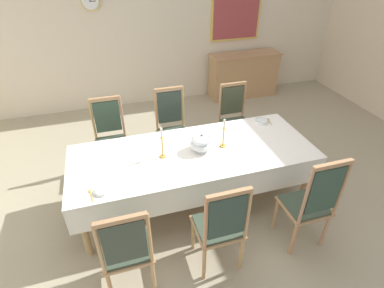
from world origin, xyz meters
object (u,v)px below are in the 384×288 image
at_px(candlestick_east, 223,136).
at_px(spoon_primary, 90,192).
at_px(candlestick_west, 162,146).
at_px(bowl_near_right, 262,121).
at_px(chair_north_a, 111,137).
at_px(soup_tureen, 202,143).
at_px(dining_table, 194,157).
at_px(chair_north_c, 234,118).
at_px(sideboard, 243,75).
at_px(chair_south_c, 311,202).
at_px(chair_south_a, 127,249).
at_px(bowl_near_left, 102,191).
at_px(mounted_clock, 90,1).
at_px(spoon_secondary, 269,120).
at_px(chair_north_b, 172,127).
at_px(chair_south_b, 220,226).
at_px(framed_painting, 236,9).

height_order(candlestick_east, spoon_primary, candlestick_east).
bearing_deg(candlestick_west, bowl_near_right, 14.76).
relative_size(chair_north_a, soup_tureen, 4.15).
height_order(dining_table, bowl_near_right, bowl_near_right).
height_order(bowl_near_right, spoon_primary, bowl_near_right).
height_order(chair_north_c, candlestick_east, candlestick_east).
height_order(candlestick_east, sideboard, candlestick_east).
height_order(chair_south_c, candlestick_west, chair_south_c).
bearing_deg(chair_north_a, chair_south_a, 90.00).
height_order(bowl_near_left, mounted_clock, mounted_clock).
xyz_separation_m(bowl_near_left, spoon_secondary, (2.21, 0.79, -0.01)).
distance_m(dining_table, spoon_primary, 1.20).
bearing_deg(chair_north_c, spoon_secondary, 114.63).
xyz_separation_m(chair_south_a, bowl_near_left, (-0.14, 0.54, 0.23)).
xyz_separation_m(dining_table, bowl_near_right, (1.06, 0.37, 0.10)).
bearing_deg(candlestick_west, chair_north_b, 70.74).
height_order(chair_north_c, soup_tureen, chair_north_c).
bearing_deg(candlestick_east, bowl_near_left, -164.15).
bearing_deg(spoon_primary, bowl_near_left, -22.21).
xyz_separation_m(bowl_near_right, sideboard, (0.90, 2.42, -0.34)).
distance_m(chair_south_a, bowl_near_left, 0.60).
bearing_deg(chair_south_c, chair_north_b, 117.05).
bearing_deg(chair_south_a, candlestick_west, 60.33).
distance_m(chair_south_b, chair_north_b, 1.88).
bearing_deg(bowl_near_right, candlestick_east, -152.00).
xyz_separation_m(chair_north_b, chair_north_c, (0.96, -0.00, -0.01)).
height_order(chair_north_a, spoon_secondary, chair_north_a).
bearing_deg(candlestick_west, soup_tureen, 0.00).
xyz_separation_m(candlestick_east, framed_painting, (1.44, 3.05, 0.80)).
distance_m(chair_north_b, mounted_clock, 2.65).
xyz_separation_m(dining_table, spoon_primary, (-1.14, -0.37, 0.08)).
height_order(chair_north_a, sideboard, chair_north_a).
xyz_separation_m(chair_south_a, chair_north_b, (0.86, 1.87, 0.02)).
distance_m(bowl_near_left, sideboard, 4.38).
xyz_separation_m(chair_south_b, soup_tureen, (0.12, 0.94, 0.31)).
relative_size(spoon_primary, mounted_clock, 0.60).
distance_m(soup_tureen, bowl_near_left, 1.20).
distance_m(dining_table, chair_north_a, 1.30).
xyz_separation_m(dining_table, chair_north_b, (-0.03, 0.94, -0.12)).
bearing_deg(chair_south_b, bowl_near_right, 50.35).
height_order(chair_south_a, chair_north_c, chair_north_c).
bearing_deg(chair_north_a, bowl_near_left, 83.83).
distance_m(chair_north_a, spoon_primary, 1.35).
distance_m(candlestick_west, spoon_primary, 0.88).
bearing_deg(bowl_near_right, chair_north_b, 152.44).
bearing_deg(mounted_clock, dining_table, -74.03).
bearing_deg(chair_south_b, mounted_clock, 101.94).
distance_m(chair_north_c, bowl_near_left, 2.38).
bearing_deg(chair_north_b, chair_south_c, 117.05).
height_order(dining_table, sideboard, sideboard).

